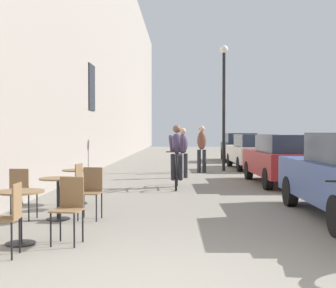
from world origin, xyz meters
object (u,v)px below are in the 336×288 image
Objects in this scene: cafe_table_mid at (58,189)px; pedestrian_near at (183,150)px; cafe_chair_near_toward_street at (8,214)px; parked_car_second at (284,159)px; cafe_chair_mid_toward_street at (91,189)px; cafe_chair_far_toward_street at (74,183)px; cafe_chair_mid_toward_wall at (22,190)px; cyclist_on_bicycle at (177,158)px; street_lamp at (224,91)px; cafe_table_far at (77,179)px; parked_car_fourth at (240,147)px; pedestrian_mid at (202,146)px; cafe_table_near at (20,206)px; parked_car_third at (253,151)px; cafe_chair_near_toward_wall at (69,205)px.

pedestrian_near reaches higher than cafe_table_mid.
parked_car_second reaches higher than cafe_chair_near_toward_street.
cafe_chair_far_toward_street is at bearing 117.87° from cafe_chair_mid_toward_street.
cafe_chair_near_toward_street is 2.37m from cafe_chair_mid_toward_wall.
street_lamp is at bearing 71.83° from cyclist_on_bicycle.
parked_car_fourth is at bearing 70.14° from cafe_table_far.
pedestrian_mid reaches higher than parked_car_second.
cafe_table_near is 0.81× the size of cafe_chair_mid_toward_street.
cafe_chair_near_toward_street is at bearing -105.49° from parked_car_fourth.
street_lamp is (3.78, 9.00, 2.59)m from cafe_chair_far_toward_street.
parked_car_third is (5.15, 9.27, 0.22)m from cafe_table_far.
pedestrian_near is 0.94× the size of pedestrian_mid.
cafe_chair_far_toward_street is at bearing 101.92° from cafe_chair_near_toward_wall.
cafe_chair_near_toward_wall reaches higher than cafe_table_far.
cafe_chair_far_toward_street is 0.22× the size of parked_car_third.
cafe_table_mid is at bearing -107.71° from parked_car_fourth.
parked_car_third is at bearing 70.50° from cafe_chair_near_toward_wall.
cafe_table_near is 18.87m from parked_car_fourth.
cafe_chair_mid_toward_wall is 0.22× the size of parked_car_third.
cafe_table_near is 12.72m from street_lamp.
street_lamp reaches higher than cafe_table_near.
pedestrian_mid is 0.43× the size of parked_car_second.
cafe_chair_near_toward_street is 9.31m from parked_car_second.
cafe_chair_mid_toward_wall is at bearing -172.84° from cafe_table_mid.
cafe_chair_near_toward_wall is 9.11m from pedestrian_near.
pedestrian_near reaches higher than cafe_chair_mid_toward_wall.
cafe_chair_near_toward_wall is at bearing -105.19° from street_lamp.
cafe_table_mid is at bearing 88.68° from cafe_table_near.
cafe_chair_near_toward_street reaches higher than cafe_table_mid.
cafe_table_near is at bearing -91.16° from cafe_chair_far_toward_street.
cafe_table_far is 3.57m from cyclist_on_bicycle.
cafe_chair_near_toward_street is at bearing -74.44° from cafe_chair_mid_toward_wall.
cafe_chair_mid_toward_street is 0.22× the size of parked_car_third.
cafe_chair_near_toward_street is at bearing -89.69° from cafe_chair_far_toward_street.
cafe_table_near is 9.32m from pedestrian_near.
parked_car_fourth is at bearing 74.65° from cyclist_on_bicycle.
cyclist_on_bicycle reaches higher than cafe_table_near.
cyclist_on_bicycle is at bearing -165.49° from parked_car_second.
street_lamp reaches higher than pedestrian_near.
cafe_chair_near_toward_wall is at bearing 6.69° from cafe_table_near.
parked_car_fourth is at bearing 72.29° from cafe_table_mid.
street_lamp is at bearing 43.21° from pedestrian_mid.
cafe_chair_near_toward_wall reaches higher than cafe_table_near.
pedestrian_mid is at bearing 120.02° from parked_car_second.
cafe_chair_mid_toward_wall is (-1.20, 1.59, 0.00)m from cafe_chair_near_toward_wall.
cafe_table_mid is 1.75m from cafe_table_far.
parked_car_second is 10.93m from parked_car_fourth.
pedestrian_near is at bearing -119.89° from street_lamp.
cafe_chair_mid_toward_wall is 0.21× the size of parked_car_fourth.
cyclist_on_bicycle is at bearing 60.65° from cafe_chair_far_toward_street.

